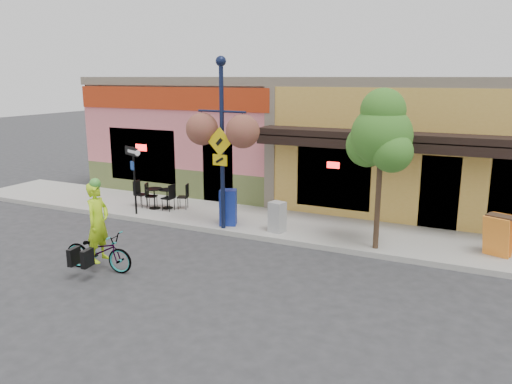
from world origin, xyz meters
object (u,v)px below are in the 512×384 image
(newspaper_box_blue, at_px, (228,207))
(lamp_post, at_px, (222,145))
(building, at_px, (335,135))
(newspaper_box_grey, at_px, (277,217))
(street_tree, at_px, (380,170))
(bicycle, at_px, (98,251))
(one_way_sign, at_px, (135,181))
(cyclist_rider, at_px, (99,233))

(newspaper_box_blue, bearing_deg, lamp_post, -105.47)
(building, bearing_deg, newspaper_box_grey, -87.44)
(lamp_post, bearing_deg, newspaper_box_blue, 98.62)
(street_tree, bearing_deg, newspaper_box_blue, 177.54)
(bicycle, distance_m, street_tree, 7.17)
(one_way_sign, bearing_deg, lamp_post, 21.83)
(cyclist_rider, relative_size, newspaper_box_grey, 2.14)
(one_way_sign, xyz_separation_m, newspaper_box_blue, (3.28, 0.24, -0.56))
(building, xyz_separation_m, bicycle, (-2.53, -10.62, -1.78))
(cyclist_rider, xyz_separation_m, lamp_post, (1.20, 3.83, 1.67))
(building, xyz_separation_m, street_tree, (3.16, -6.62, -0.02))
(cyclist_rider, height_order, lamp_post, lamp_post)
(street_tree, bearing_deg, building, 115.50)
(one_way_sign, distance_m, street_tree, 7.82)
(bicycle, relative_size, newspaper_box_blue, 1.66)
(bicycle, relative_size, cyclist_rider, 0.95)
(newspaper_box_grey, bearing_deg, cyclist_rider, -109.82)
(building, xyz_separation_m, lamp_post, (-1.29, -6.79, 0.37))
(bicycle, height_order, lamp_post, lamp_post)
(one_way_sign, relative_size, newspaper_box_grey, 2.50)
(bicycle, relative_size, newspaper_box_grey, 2.03)
(newspaper_box_blue, bearing_deg, street_tree, -23.06)
(building, bearing_deg, street_tree, -64.50)
(building, relative_size, cyclist_rider, 9.65)
(street_tree, bearing_deg, cyclist_rider, -144.64)
(lamp_post, bearing_deg, cyclist_rider, -103.85)
(bicycle, height_order, cyclist_rider, cyclist_rider)
(newspaper_box_grey, bearing_deg, newspaper_box_blue, -166.85)
(newspaper_box_grey, xyz_separation_m, street_tree, (2.87, -0.18, 1.64))
(building, relative_size, lamp_post, 3.69)
(lamp_post, height_order, street_tree, lamp_post)
(building, height_order, bicycle, building)
(newspaper_box_blue, xyz_separation_m, street_tree, (4.48, -0.19, 1.54))
(lamp_post, height_order, newspaper_box_grey, lamp_post)
(bicycle, distance_m, one_way_sign, 4.53)
(one_way_sign, bearing_deg, cyclist_rider, -37.80)
(bicycle, distance_m, newspaper_box_grey, 5.04)
(building, xyz_separation_m, newspaper_box_grey, (0.29, -6.44, -1.66))
(newspaper_box_blue, distance_m, newspaper_box_grey, 1.61)
(cyclist_rider, relative_size, lamp_post, 0.38)
(cyclist_rider, height_order, street_tree, street_tree)
(newspaper_box_grey, distance_m, street_tree, 3.31)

